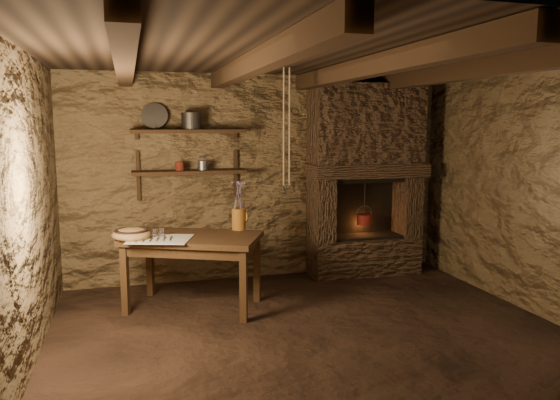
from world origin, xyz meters
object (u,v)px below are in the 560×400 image
object	(u,v)px
work_table	(193,269)
iron_stockpot	(191,122)
wooden_bowl	(132,235)
stoneware_jug	(239,209)
red_pot	(364,219)

from	to	relation	value
work_table	iron_stockpot	bearing A→B (deg)	107.36
wooden_bowl	iron_stockpot	distance (m)	1.50
work_table	stoneware_jug	size ratio (longest dim) A/B	2.90
wooden_bowl	iron_stockpot	xyz separation A→B (m)	(0.68, 0.80, 1.07)
stoneware_jug	wooden_bowl	bearing A→B (deg)	177.25
work_table	iron_stockpot	xyz separation A→B (m)	(0.10, 0.79, 1.45)
stoneware_jug	iron_stockpot	distance (m)	1.16
iron_stockpot	wooden_bowl	bearing A→B (deg)	-130.39
wooden_bowl	red_pot	bearing A→B (deg)	14.08
stoneware_jug	red_pot	xyz separation A→B (m)	(1.64, 0.50, -0.27)
work_table	iron_stockpot	world-z (taller)	iron_stockpot
red_pot	iron_stockpot	bearing A→B (deg)	176.64
work_table	red_pot	world-z (taller)	red_pot
work_table	red_pot	distance (m)	2.27
stoneware_jug	iron_stockpot	xyz separation A→B (m)	(-0.40, 0.62, 0.89)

